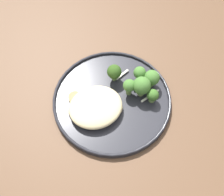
{
  "coord_description": "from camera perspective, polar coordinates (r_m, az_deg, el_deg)",
  "views": [
    {
      "loc": [
        -0.15,
        -0.31,
        1.38
      ],
      "look_at": [
        -0.02,
        0.01,
        0.76
      ],
      "focal_mm": 47.33,
      "sensor_mm": 36.0,
      "label": 1
    }
  ],
  "objects": [
    {
      "name": "wooden_dining_table",
      "position": [
        0.8,
        1.66,
        -3.59
      ],
      "size": [
        1.4,
        1.0,
        0.74
      ],
      "color": "brown",
      "rests_on": "ground"
    },
    {
      "name": "broccoli_floret_right_tilted",
      "position": [
        0.73,
        5.35,
        4.81
      ],
      "size": [
        0.03,
        0.03,
        0.05
      ],
      "color": "#89A356",
      "rests_on": "dinner_plate"
    },
    {
      "name": "seared_scallop_half_hidden",
      "position": [
        0.7,
        -3.3,
        -1.64
      ],
      "size": [
        0.03,
        0.03,
        0.02
      ],
      "color": "#E5C689",
      "rests_on": "dinner_plate"
    },
    {
      "name": "seared_scallop_tiny_bay",
      "position": [
        0.69,
        -5.63,
        -2.99
      ],
      "size": [
        0.03,
        0.03,
        0.02
      ],
      "color": "beige",
      "rests_on": "dinner_plate"
    },
    {
      "name": "seared_scallop_center_golden",
      "position": [
        0.7,
        -7.54,
        -2.59
      ],
      "size": [
        0.02,
        0.02,
        0.01
      ],
      "color": "#E5C689",
      "rests_on": "dinner_plate"
    },
    {
      "name": "broccoli_floret_split_head",
      "position": [
        0.72,
        7.68,
        3.83
      ],
      "size": [
        0.04,
        0.04,
        0.05
      ],
      "color": "#7A994C",
      "rests_on": "dinner_plate"
    },
    {
      "name": "seared_scallop_front_small",
      "position": [
        0.7,
        -0.78,
        -1.31
      ],
      "size": [
        0.03,
        0.03,
        0.01
      ],
      "color": "#E5C689",
      "rests_on": "dinner_plate"
    },
    {
      "name": "onion_sliver_short_strip",
      "position": [
        0.76,
        2.0,
        4.56
      ],
      "size": [
        0.04,
        0.02,
        0.0
      ],
      "primitive_type": "cube",
      "rotation": [
        0.0,
        0.0,
        0.36
      ],
      "color": "silver",
      "rests_on": "dinner_plate"
    },
    {
      "name": "onion_sliver_long_sliver",
      "position": [
        0.73,
        7.37,
        0.42
      ],
      "size": [
        0.06,
        0.02,
        0.0
      ],
      "primitive_type": "cube",
      "rotation": [
        0.0,
        0.0,
        3.39
      ],
      "color": "silver",
      "rests_on": "dinner_plate"
    },
    {
      "name": "seared_scallop_rear_pale",
      "position": [
        0.71,
        -2.0,
        0.33
      ],
      "size": [
        0.03,
        0.03,
        0.02
      ],
      "color": "beige",
      "rests_on": "dinner_plate"
    },
    {
      "name": "dinner_plate",
      "position": [
        0.72,
        -0.0,
        -0.44
      ],
      "size": [
        0.29,
        0.29,
        0.02
      ],
      "color": "#232328",
      "rests_on": "wooden_dining_table"
    },
    {
      "name": "broccoli_floret_beside_noodles",
      "position": [
        0.73,
        0.44,
        5.04
      ],
      "size": [
        0.04,
        0.04,
        0.05
      ],
      "color": "#7A994C",
      "rests_on": "dinner_plate"
    },
    {
      "name": "broccoli_floret_left_leaning",
      "position": [
        0.71,
        3.35,
        2.29
      ],
      "size": [
        0.03,
        0.03,
        0.05
      ],
      "color": "#7A994C",
      "rests_on": "dinner_plate"
    },
    {
      "name": "seared_scallop_tilted_round",
      "position": [
        0.7,
        0.95,
        -1.98
      ],
      "size": [
        0.03,
        0.03,
        0.01
      ],
      "color": "#E5C689",
      "rests_on": "dinner_plate"
    },
    {
      "name": "noodle_bed",
      "position": [
        0.7,
        -3.25,
        -1.57
      ],
      "size": [
        0.13,
        0.11,
        0.03
      ],
      "color": "beige",
      "rests_on": "dinner_plate"
    },
    {
      "name": "seared_scallop_on_noodles",
      "position": [
        0.72,
        -7.15,
        -0.02
      ],
      "size": [
        0.03,
        0.03,
        0.02
      ],
      "color": "#DBB77A",
      "rests_on": "dinner_plate"
    },
    {
      "name": "broccoli_floret_near_rim",
      "position": [
        0.71,
        5.62,
        2.6
      ],
      "size": [
        0.04,
        0.04,
        0.06
      ],
      "color": "#89A356",
      "rests_on": "dinner_plate"
    },
    {
      "name": "ground",
      "position": [
        1.43,
        0.96,
        -15.05
      ],
      "size": [
        6.0,
        6.0,
        0.0
      ],
      "primitive_type": "plane",
      "color": "#665B51"
    },
    {
      "name": "onion_sliver_pale_crescent",
      "position": [
        0.75,
        4.98,
        3.3
      ],
      "size": [
        0.04,
        0.05,
        0.0
      ],
      "primitive_type": "cube",
      "rotation": [
        0.0,
        0.0,
        4.0
      ],
      "color": "silver",
      "rests_on": "dinner_plate"
    },
    {
      "name": "broccoli_floret_tall_stalk",
      "position": [
        0.71,
        7.87,
        0.48
      ],
      "size": [
        0.03,
        0.03,
        0.04
      ],
      "color": "#7A994C",
      "rests_on": "dinner_plate"
    }
  ]
}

